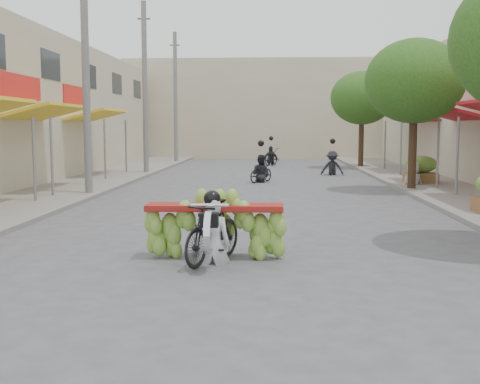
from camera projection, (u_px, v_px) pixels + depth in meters
name	position (u px, v px, depth m)	size (l,w,h in m)	color
ground	(229.00, 311.00, 7.34)	(120.00, 120.00, 0.00)	#58575D
sidewalk_left	(71.00, 185.00, 22.58)	(4.00, 60.00, 0.12)	gray
sidewalk_right	(449.00, 187.00, 21.86)	(4.00, 60.00, 0.12)	gray
far_building	(265.00, 110.00, 44.68)	(20.00, 6.00, 7.00)	beige
utility_pole_mid	(86.00, 70.00, 19.09)	(0.60, 0.24, 8.00)	slate
utility_pole_far	(145.00, 88.00, 28.03)	(0.60, 0.24, 8.00)	slate
utility_pole_back	(175.00, 98.00, 36.96)	(0.60, 0.24, 8.00)	slate
street_tree_mid	(415.00, 82.00, 20.55)	(3.40, 3.40, 5.25)	#3A2719
street_tree_far	(362.00, 98.00, 32.46)	(3.40, 3.40, 5.25)	#3A2719
produce_crate_far	(421.00, 167.00, 22.82)	(1.20, 0.88, 1.16)	brown
banana_motorbike	(214.00, 221.00, 10.03)	(2.33, 1.89, 2.02)	black
pedestrian	(413.00, 162.00, 22.25)	(0.93, 0.69, 1.68)	silver
bg_motorbike_a	(261.00, 163.00, 24.32)	(1.22, 1.55, 1.95)	black
bg_motorbike_b	(332.00, 157.00, 28.01)	(1.13, 1.66, 1.95)	black
bg_motorbike_c	(271.00, 152.00, 34.92)	(1.22, 1.89, 1.95)	black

